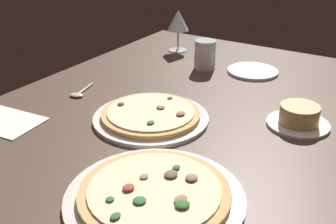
% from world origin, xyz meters
% --- Properties ---
extents(dining_table, '(1.50, 1.10, 0.04)m').
position_xyz_m(dining_table, '(0.00, 0.00, 0.02)').
color(dining_table, brown).
rests_on(dining_table, ground).
extents(pizza_main, '(0.30, 0.30, 0.03)m').
position_xyz_m(pizza_main, '(0.02, -0.09, 0.05)').
color(pizza_main, silver).
rests_on(pizza_main, dining_table).
extents(pizza_side, '(0.34, 0.34, 0.03)m').
position_xyz_m(pizza_side, '(0.29, 0.10, 0.05)').
color(pizza_side, silver).
rests_on(pizza_side, dining_table).
extents(ramekin_on_saucer, '(0.16, 0.16, 0.05)m').
position_xyz_m(ramekin_on_saucer, '(-0.15, 0.24, 0.06)').
color(ramekin_on_saucer, silver).
rests_on(ramekin_on_saucer, dining_table).
extents(wine_glass_near, '(0.08, 0.08, 0.16)m').
position_xyz_m(wine_glass_near, '(-0.52, -0.34, 0.15)').
color(wine_glass_near, silver).
rests_on(wine_glass_near, dining_table).
extents(water_glass, '(0.07, 0.07, 0.10)m').
position_xyz_m(water_glass, '(-0.40, -0.15, 0.08)').
color(water_glass, silver).
rests_on(water_glass, dining_table).
extents(side_plate, '(0.17, 0.17, 0.01)m').
position_xyz_m(side_plate, '(-0.45, 0.00, 0.04)').
color(side_plate, white).
rests_on(side_plate, dining_table).
extents(paper_menu, '(0.15, 0.22, 0.00)m').
position_xyz_m(paper_menu, '(0.23, -0.41, 0.04)').
color(paper_menu, white).
rests_on(paper_menu, dining_table).
extents(spoon, '(0.11, 0.05, 0.01)m').
position_xyz_m(spoon, '(-0.00, -0.36, 0.04)').
color(spoon, silver).
rests_on(spoon, dining_table).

